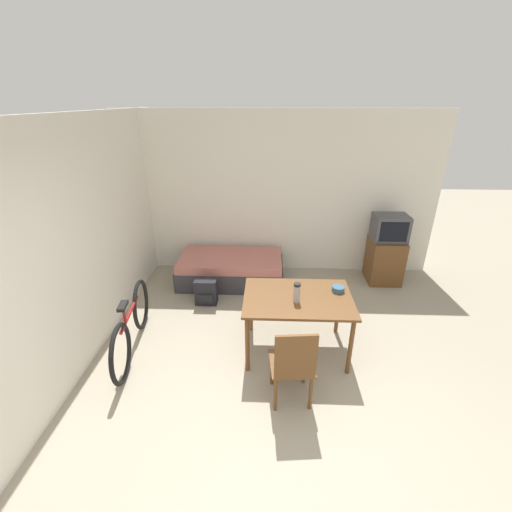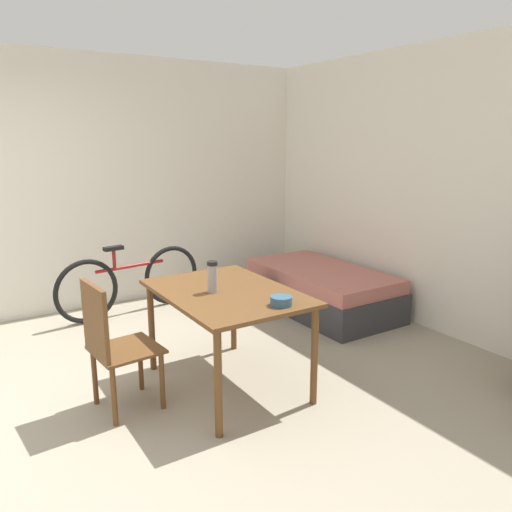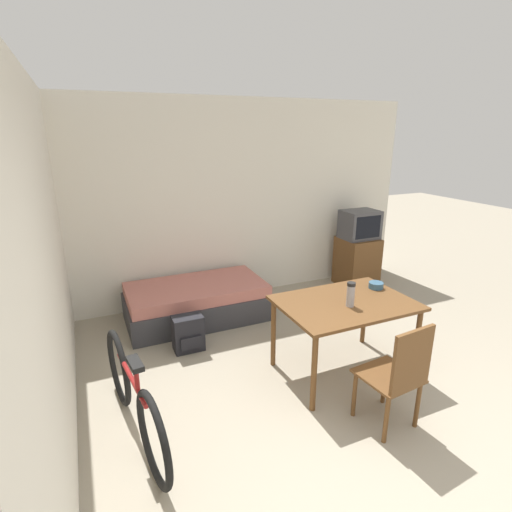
{
  "view_description": "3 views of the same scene",
  "coord_description": "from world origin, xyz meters",
  "px_view_note": "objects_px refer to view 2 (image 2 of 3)",
  "views": [
    {
      "loc": [
        -0.12,
        -1.92,
        2.81
      ],
      "look_at": [
        -0.27,
        1.89,
        1.06
      ],
      "focal_mm": 24.0,
      "sensor_mm": 36.0,
      "label": 1
    },
    {
      "loc": [
        3.28,
        -0.22,
        1.84
      ],
      "look_at": [
        -0.03,
        1.88,
        0.91
      ],
      "focal_mm": 35.0,
      "sensor_mm": 36.0,
      "label": 2
    },
    {
      "loc": [
        -1.94,
        -1.33,
        2.29
      ],
      "look_at": [
        -0.35,
        2.24,
        1.05
      ],
      "focal_mm": 28.0,
      "sensor_mm": 36.0,
      "label": 3
    }
  ],
  "objects_px": {
    "daybed": "(321,289)",
    "backpack": "(252,295)",
    "wooden_chair": "(112,341)",
    "bicycle": "(131,282)",
    "thermos_flask": "(212,275)",
    "mate_bowl": "(281,301)",
    "dining_table": "(227,302)"
  },
  "relations": [
    {
      "from": "daybed",
      "to": "backpack",
      "type": "height_order",
      "value": "daybed"
    },
    {
      "from": "wooden_chair",
      "to": "thermos_flask",
      "type": "height_order",
      "value": "thermos_flask"
    },
    {
      "from": "bicycle",
      "to": "thermos_flask",
      "type": "distance_m",
      "value": 2.02
    },
    {
      "from": "thermos_flask",
      "to": "dining_table",
      "type": "bearing_deg",
      "value": 75.3
    },
    {
      "from": "daybed",
      "to": "mate_bowl",
      "type": "height_order",
      "value": "mate_bowl"
    },
    {
      "from": "dining_table",
      "to": "wooden_chair",
      "type": "xyz_separation_m",
      "value": [
        -0.09,
        -0.83,
        -0.16
      ]
    },
    {
      "from": "dining_table",
      "to": "wooden_chair",
      "type": "distance_m",
      "value": 0.85
    },
    {
      "from": "dining_table",
      "to": "wooden_chair",
      "type": "relative_size",
      "value": 1.35
    },
    {
      "from": "backpack",
      "to": "mate_bowl",
      "type": "bearing_deg",
      "value": -26.16
    },
    {
      "from": "bicycle",
      "to": "mate_bowl",
      "type": "distance_m",
      "value": 2.5
    },
    {
      "from": "dining_table",
      "to": "bicycle",
      "type": "relative_size",
      "value": 0.76
    },
    {
      "from": "daybed",
      "to": "backpack",
      "type": "bearing_deg",
      "value": -113.07
    },
    {
      "from": "dining_table",
      "to": "backpack",
      "type": "distance_m",
      "value": 1.69
    },
    {
      "from": "daybed",
      "to": "wooden_chair",
      "type": "distance_m",
      "value": 2.71
    },
    {
      "from": "dining_table",
      "to": "backpack",
      "type": "xyz_separation_m",
      "value": [
        -1.27,
        1.01,
        -0.47
      ]
    },
    {
      "from": "wooden_chair",
      "to": "backpack",
      "type": "distance_m",
      "value": 2.21
    },
    {
      "from": "dining_table",
      "to": "mate_bowl",
      "type": "relative_size",
      "value": 8.54
    },
    {
      "from": "mate_bowl",
      "to": "daybed",
      "type": "bearing_deg",
      "value": 132.85
    },
    {
      "from": "thermos_flask",
      "to": "mate_bowl",
      "type": "distance_m",
      "value": 0.57
    },
    {
      "from": "dining_table",
      "to": "backpack",
      "type": "height_order",
      "value": "dining_table"
    },
    {
      "from": "thermos_flask",
      "to": "daybed",
      "type": "bearing_deg",
      "value": 117.54
    },
    {
      "from": "daybed",
      "to": "thermos_flask",
      "type": "height_order",
      "value": "thermos_flask"
    },
    {
      "from": "wooden_chair",
      "to": "bicycle",
      "type": "bearing_deg",
      "value": 157.95
    },
    {
      "from": "mate_bowl",
      "to": "backpack",
      "type": "height_order",
      "value": "mate_bowl"
    },
    {
      "from": "daybed",
      "to": "backpack",
      "type": "relative_size",
      "value": 4.36
    },
    {
      "from": "bicycle",
      "to": "mate_bowl",
      "type": "xyz_separation_m",
      "value": [
        2.45,
        0.22,
        0.44
      ]
    },
    {
      "from": "wooden_chair",
      "to": "bicycle",
      "type": "height_order",
      "value": "wooden_chair"
    },
    {
      "from": "bicycle",
      "to": "backpack",
      "type": "height_order",
      "value": "bicycle"
    },
    {
      "from": "mate_bowl",
      "to": "bicycle",
      "type": "bearing_deg",
      "value": -174.91
    },
    {
      "from": "wooden_chair",
      "to": "mate_bowl",
      "type": "bearing_deg",
      "value": 59.72
    },
    {
      "from": "daybed",
      "to": "bicycle",
      "type": "height_order",
      "value": "bicycle"
    },
    {
      "from": "bicycle",
      "to": "thermos_flask",
      "type": "height_order",
      "value": "thermos_flask"
    }
  ]
}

